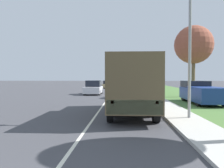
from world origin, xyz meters
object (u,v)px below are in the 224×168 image
(car_third_ahead, at_px, (110,82))
(pickup_truck, at_px, (201,92))
(car_nearest_ahead, at_px, (93,88))
(car_second_ahead, at_px, (108,85))
(military_truck, at_px, (131,84))
(lamp_post, at_px, (185,42))

(car_third_ahead, bearing_deg, pickup_truck, -76.27)
(car_nearest_ahead, xyz_separation_m, car_second_ahead, (0.73, 15.37, -0.09))
(pickup_truck, bearing_deg, car_second_ahead, 110.92)
(military_truck, relative_size, car_second_ahead, 1.73)
(lamp_post, bearing_deg, pickup_truck, 65.21)
(car_second_ahead, relative_size, pickup_truck, 0.75)
(pickup_truck, bearing_deg, military_truck, -136.29)
(pickup_truck, bearing_deg, car_nearest_ahead, 138.58)
(car_nearest_ahead, bearing_deg, military_truck, -73.99)
(car_nearest_ahead, relative_size, lamp_post, 0.70)
(car_nearest_ahead, relative_size, pickup_truck, 0.74)
(car_nearest_ahead, height_order, lamp_post, lamp_post)
(car_third_ahead, height_order, lamp_post, lamp_post)
(military_truck, height_order, car_nearest_ahead, military_truck)
(pickup_truck, bearing_deg, car_third_ahead, 103.73)
(car_third_ahead, bearing_deg, car_nearest_ahead, -90.64)
(car_third_ahead, relative_size, lamp_post, 0.75)
(car_second_ahead, distance_m, lamp_post, 31.98)
(car_nearest_ahead, bearing_deg, lamp_post, -67.24)
(car_nearest_ahead, height_order, car_third_ahead, car_nearest_ahead)
(military_truck, distance_m, lamp_post, 3.63)
(military_truck, xyz_separation_m, lamp_post, (2.55, -1.54, 2.08))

